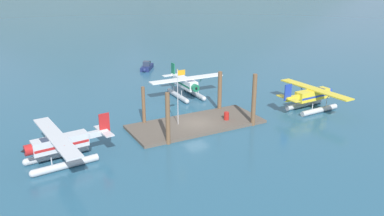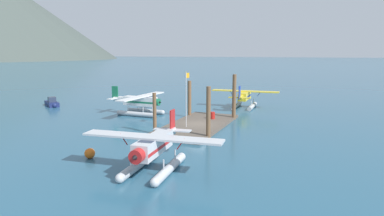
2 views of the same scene
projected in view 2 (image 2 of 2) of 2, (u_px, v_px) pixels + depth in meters
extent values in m
plane|color=#285670|center=(197.00, 126.00, 38.64)|extent=(1200.00, 1200.00, 0.00)
cube|color=brown|center=(197.00, 125.00, 38.62)|extent=(14.78, 6.23, 0.30)
cylinder|color=brown|center=(208.00, 113.00, 32.65)|extent=(0.45, 0.45, 5.28)
cylinder|color=brown|center=(234.00, 97.00, 42.14)|extent=(0.49, 0.49, 5.84)
cylinder|color=brown|center=(155.00, 114.00, 34.77)|extent=(0.38, 0.38, 4.39)
cylinder|color=brown|center=(189.00, 99.00, 43.81)|extent=(0.49, 0.49, 4.89)
cylinder|color=silver|center=(186.00, 100.00, 36.50)|extent=(0.08, 0.08, 6.10)
cube|color=orange|center=(188.00, 75.00, 36.46)|extent=(0.90, 0.03, 0.56)
sphere|color=gold|center=(186.00, 72.00, 35.98)|extent=(0.10, 0.10, 0.10)
cylinder|color=#AD1E19|center=(213.00, 115.00, 41.43)|extent=(0.58, 0.58, 0.88)
torus|color=#AD1E19|center=(213.00, 115.00, 41.43)|extent=(0.62, 0.62, 0.04)
sphere|color=orange|center=(90.00, 153.00, 26.88)|extent=(0.85, 0.85, 0.85)
cylinder|color=#B7BABF|center=(145.00, 111.00, 46.96)|extent=(0.74, 5.61, 0.64)
sphere|color=#B7BABF|center=(163.00, 112.00, 45.88)|extent=(0.64, 0.64, 0.64)
cylinder|color=#B7BABF|center=(136.00, 114.00, 44.68)|extent=(0.74, 5.61, 0.64)
sphere|color=#B7BABF|center=(154.00, 116.00, 43.61)|extent=(0.64, 0.64, 0.64)
cylinder|color=#B7BABF|center=(152.00, 107.00, 46.38)|extent=(0.10, 0.10, 0.70)
cylinder|color=#B7BABF|center=(138.00, 106.00, 47.30)|extent=(0.10, 0.10, 0.70)
cylinder|color=#B7BABF|center=(143.00, 110.00, 44.11)|extent=(0.10, 0.10, 0.70)
cylinder|color=#B7BABF|center=(128.00, 109.00, 45.03)|extent=(0.10, 0.10, 0.70)
cube|color=white|center=(140.00, 101.00, 45.55)|extent=(1.33, 4.82, 1.20)
cube|color=#196B47|center=(140.00, 102.00, 45.57)|extent=(1.35, 4.73, 0.24)
cube|color=#283347|center=(147.00, 99.00, 45.08)|extent=(1.07, 1.12, 0.56)
cube|color=white|center=(142.00, 96.00, 45.32)|extent=(10.42, 1.59, 0.14)
cylinder|color=#196B47|center=(150.00, 97.00, 47.38)|extent=(0.62, 0.09, 0.84)
cylinder|color=#196B47|center=(133.00, 101.00, 43.38)|extent=(0.62, 0.09, 0.84)
cylinder|color=#196B47|center=(157.00, 102.00, 44.51)|extent=(0.97, 0.62, 0.96)
cone|color=black|center=(160.00, 102.00, 44.34)|extent=(0.37, 0.36, 0.36)
cube|color=white|center=(121.00, 99.00, 46.78)|extent=(0.48, 2.21, 0.56)
cube|color=#196B47|center=(115.00, 93.00, 46.99)|extent=(0.14, 1.00, 1.90)
cube|color=white|center=(116.00, 98.00, 47.07)|extent=(3.21, 0.86, 0.10)
cylinder|color=#B7BABF|center=(170.00, 168.00, 23.77)|extent=(5.64, 1.18, 0.64)
sphere|color=#B7BABF|center=(155.00, 183.00, 21.12)|extent=(0.64, 0.64, 0.64)
cylinder|color=#B7BABF|center=(138.00, 165.00, 24.46)|extent=(5.64, 1.18, 0.64)
sphere|color=#B7BABF|center=(120.00, 178.00, 21.81)|extent=(0.64, 0.64, 0.64)
cylinder|color=#B7BABF|center=(164.00, 165.00, 22.52)|extent=(0.10, 0.10, 0.70)
cylinder|color=#B7BABF|center=(175.00, 154.00, 24.79)|extent=(0.10, 0.10, 0.70)
cylinder|color=#B7BABF|center=(131.00, 161.00, 23.21)|extent=(0.10, 0.10, 0.70)
cylinder|color=#B7BABF|center=(145.00, 152.00, 25.48)|extent=(0.10, 0.10, 0.70)
cube|color=silver|center=(153.00, 145.00, 23.84)|extent=(4.90, 1.70, 1.20)
cube|color=#B21E1E|center=(153.00, 146.00, 23.86)|extent=(4.80, 1.71, 0.24)
cube|color=#283347|center=(147.00, 145.00, 22.77)|extent=(1.20, 1.16, 0.56)
cube|color=silver|center=(151.00, 137.00, 23.45)|extent=(2.40, 10.49, 0.14)
cylinder|color=#B21E1E|center=(181.00, 144.00, 22.90)|extent=(0.14, 0.63, 0.84)
cylinder|color=#B21E1E|center=(124.00, 139.00, 24.11)|extent=(0.14, 0.63, 0.84)
cylinder|color=#B21E1E|center=(137.00, 156.00, 21.29)|extent=(0.69, 1.01, 0.96)
cone|color=black|center=(134.00, 158.00, 20.86)|extent=(0.38, 0.39, 0.36)
cube|color=silver|center=(169.00, 133.00, 26.90)|extent=(2.23, 0.65, 0.56)
cube|color=#B21E1E|center=(172.00, 121.00, 27.61)|extent=(1.01, 0.22, 1.90)
cube|color=silver|center=(172.00, 130.00, 27.64)|extent=(1.11, 3.26, 0.10)
cylinder|color=#B7BABF|center=(236.00, 105.00, 51.93)|extent=(5.62, 0.91, 0.64)
sphere|color=#B7BABF|center=(240.00, 103.00, 54.54)|extent=(0.64, 0.64, 0.64)
cylinder|color=#B7BABF|center=(252.00, 106.00, 51.12)|extent=(5.62, 0.91, 0.64)
sphere|color=#B7BABF|center=(255.00, 104.00, 53.73)|extent=(0.64, 0.64, 0.64)
cylinder|color=#B7BABF|center=(238.00, 100.00, 52.94)|extent=(0.10, 0.10, 0.70)
cylinder|color=#B7BABF|center=(235.00, 102.00, 50.70)|extent=(0.10, 0.10, 0.70)
cylinder|color=#B7BABF|center=(254.00, 101.00, 52.13)|extent=(0.10, 0.10, 0.70)
cylinder|color=#B7BABF|center=(251.00, 103.00, 49.89)|extent=(0.10, 0.10, 0.70)
cube|color=yellow|center=(245.00, 96.00, 51.26)|extent=(4.85, 1.47, 1.20)
cube|color=#1E389E|center=(245.00, 96.00, 51.28)|extent=(4.76, 1.48, 0.24)
cube|color=#283347|center=(246.00, 93.00, 52.21)|extent=(1.15, 1.11, 0.56)
cube|color=yellow|center=(245.00, 91.00, 51.43)|extent=(1.90, 10.46, 0.14)
cylinder|color=#1E389E|center=(231.00, 93.00, 52.19)|extent=(0.11, 0.63, 0.84)
cylinder|color=#1E389E|center=(259.00, 94.00, 50.77)|extent=(0.11, 0.63, 0.84)
cylinder|color=#1E389E|center=(247.00, 94.00, 53.77)|extent=(0.65, 0.99, 0.96)
cone|color=black|center=(248.00, 93.00, 54.19)|extent=(0.37, 0.38, 0.36)
cube|color=yellow|center=(241.00, 98.00, 48.21)|extent=(2.22, 0.54, 0.56)
cube|color=#1E389E|center=(240.00, 93.00, 47.23)|extent=(1.00, 0.17, 1.90)
cube|color=yellow|center=(240.00, 98.00, 47.45)|extent=(0.95, 3.23, 0.10)
cube|color=navy|center=(52.00, 104.00, 53.43)|extent=(3.60, 4.32, 0.70)
sphere|color=navy|center=(55.00, 105.00, 51.71)|extent=(0.70, 0.70, 0.70)
cube|color=#283347|center=(52.00, 99.00, 53.06)|extent=(1.58, 1.61, 0.80)
cube|color=black|center=(49.00, 101.00, 55.26)|extent=(0.48, 0.47, 0.80)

